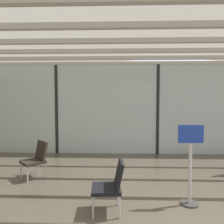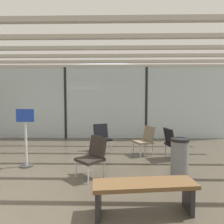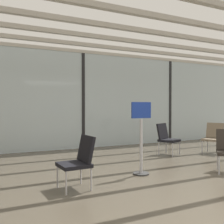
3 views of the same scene
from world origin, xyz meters
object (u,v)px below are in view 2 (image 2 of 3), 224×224
object	(u,v)px
parked_airplane	(102,94)
lounge_chair_2	(145,139)
waiting_bench	(144,189)
trash_bin	(179,158)
lounge_chair_0	(93,154)
lounge_chair_3	(173,142)
lounge_chair_6	(102,136)
info_sign	(26,140)

from	to	relation	value
parked_airplane	lounge_chair_2	xyz separation A→B (m)	(1.89, -7.88, -1.63)
waiting_bench	trash_bin	world-z (taller)	trash_bin
lounge_chair_0	lounge_chair_3	world-z (taller)	same
trash_bin	waiting_bench	bearing A→B (deg)	-126.24
parked_airplane	trash_bin	bearing A→B (deg)	-76.35
lounge_chair_2	lounge_chair_6	distance (m)	1.41
parked_airplane	info_sign	xyz separation A→B (m)	(-1.24, -8.96, -1.45)
lounge_chair_0	info_sign	distance (m)	1.87
lounge_chair_0	lounge_chair_3	size ratio (longest dim) A/B	1.00
parked_airplane	lounge_chair_2	size ratio (longest dim) A/B	16.17
lounge_chair_2	trash_bin	bearing A→B (deg)	-9.75
lounge_chair_2	waiting_bench	world-z (taller)	lounge_chair_2
lounge_chair_2	lounge_chair_3	xyz separation A→B (m)	(0.72, -0.40, 0.00)
trash_bin	info_sign	world-z (taller)	info_sign
lounge_chair_0	lounge_chair_6	xyz separation A→B (m)	(0.04, 2.12, 0.00)
lounge_chair_3	trash_bin	bearing A→B (deg)	156.82
parked_airplane	waiting_bench	world-z (taller)	parked_airplane
info_sign	lounge_chair_2	bearing A→B (deg)	19.07
parked_airplane	trash_bin	xyz separation A→B (m)	(2.34, -9.63, -1.70)
lounge_chair_2	trash_bin	world-z (taller)	lounge_chair_2
lounge_chair_3	trash_bin	distance (m)	1.39
lounge_chair_6	trash_bin	world-z (taller)	lounge_chair_6
lounge_chair_0	waiting_bench	xyz separation A→B (m)	(0.91, -1.32, -0.13)
lounge_chair_2	info_sign	world-z (taller)	info_sign
waiting_bench	lounge_chair_3	bearing A→B (deg)	59.06
lounge_chair_6	parked_airplane	bearing A→B (deg)	70.24
lounge_chair_2	parked_airplane	bearing A→B (deg)	169.52
waiting_bench	info_sign	world-z (taller)	info_sign
parked_airplane	lounge_chair_2	bearing A→B (deg)	-76.49
lounge_chair_3	waiting_bench	distance (m)	2.88
lounge_chair_2	trash_bin	size ratio (longest dim) A/B	1.01
lounge_chair_0	trash_bin	xyz separation A→B (m)	(1.83, -0.06, -0.06)
lounge_chair_6	info_sign	bearing A→B (deg)	-163.76
trash_bin	info_sign	distance (m)	3.65
lounge_chair_3	waiting_bench	bearing A→B (deg)	143.60
lounge_chair_0	lounge_chair_6	bearing A→B (deg)	132.91
lounge_chair_3	info_sign	size ratio (longest dim) A/B	0.60
lounge_chair_6	trash_bin	bearing A→B (deg)	-74.46
parked_airplane	waiting_bench	bearing A→B (deg)	-82.60
waiting_bench	trash_bin	size ratio (longest dim) A/B	1.79
info_sign	parked_airplane	bearing A→B (deg)	82.09
lounge_chair_3	info_sign	distance (m)	3.92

